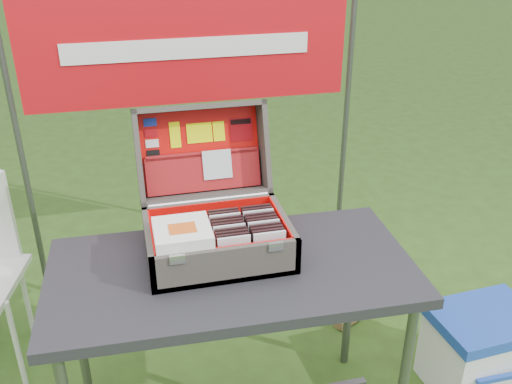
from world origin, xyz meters
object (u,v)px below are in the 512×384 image
object	(u,v)px
table	(234,354)
suitcase	(214,192)
cooler	(480,350)
cardboard_box	(359,282)

from	to	relation	value
table	suitcase	bearing A→B (deg)	105.19
cooler	cardboard_box	size ratio (longest dim) A/B	1.13
suitcase	cardboard_box	bearing A→B (deg)	28.87
table	cardboard_box	xyz separation A→B (m)	(0.77, 0.58, -0.20)
table	cooler	distance (m)	1.10
cooler	suitcase	bearing A→B (deg)	168.31
table	cardboard_box	size ratio (longest dim) A/B	3.30
table	suitcase	xyz separation A→B (m)	(-0.03, 0.14, 0.62)
cooler	cardboard_box	xyz separation A→B (m)	(-0.31, 0.60, 0.00)
suitcase	cooler	size ratio (longest dim) A/B	1.19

